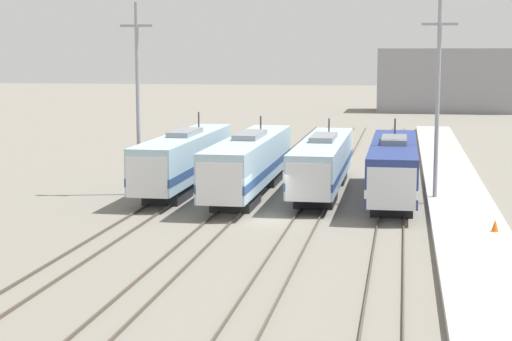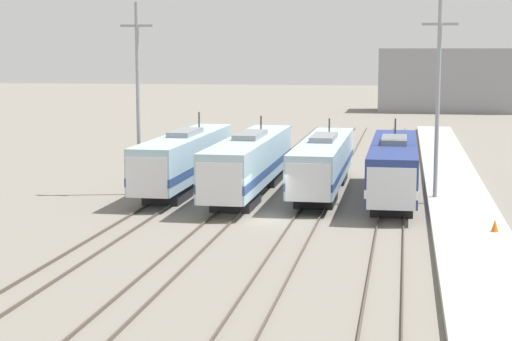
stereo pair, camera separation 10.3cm
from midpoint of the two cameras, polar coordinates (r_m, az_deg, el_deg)
ground_plane at (r=48.87m, az=0.62°, el=-3.31°), size 400.00×400.00×0.00m
rail_pair_far_left at (r=50.48m, az=-7.42°, el=-2.93°), size 1.51×120.00×0.15m
rail_pair_center_left at (r=49.29m, az=-2.12°, el=-3.13°), size 1.51×120.00×0.15m
rail_pair_center_right at (r=48.54m, az=3.39°, el=-3.32°), size 1.51×120.00×0.15m
rail_pair_far_right at (r=48.24m, az=9.03°, el=-3.47°), size 1.51×120.00×0.15m
locomotive_far_left at (r=58.91m, az=-4.80°, el=0.71°), size 2.78×18.35×5.13m
locomotive_center_left at (r=56.83m, az=-0.43°, el=0.48°), size 2.91×19.75×4.97m
locomotive_center_right at (r=57.93m, az=4.52°, el=0.47°), size 2.88×18.97×4.73m
locomotive_far_right at (r=55.57m, az=9.21°, el=0.14°), size 2.95×18.36×4.96m
catenary_tower_left at (r=57.36m, az=-7.82°, el=4.99°), size 2.21×0.26×12.74m
catenary_tower_right at (r=54.69m, az=12.08°, el=4.75°), size 2.21×0.26×12.74m
platform at (r=48.35m, az=13.99°, el=-3.43°), size 4.00×120.00×0.41m
traffic_cone at (r=45.41m, az=15.70°, el=-3.56°), size 0.38×0.38×0.62m
depot_building at (r=141.00m, az=12.79°, el=5.89°), size 22.28×10.84×10.05m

